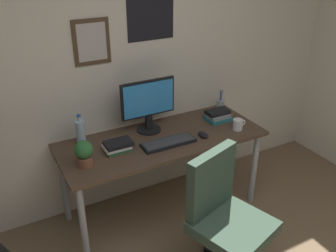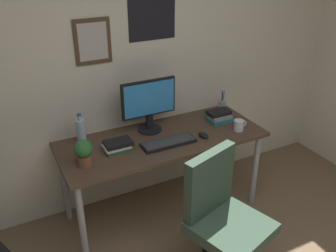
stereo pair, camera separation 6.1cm
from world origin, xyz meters
The scene contains 12 objects.
wall_back centered at (0.00, 2.15, 1.30)m, with size 4.40×0.10×2.60m.
desk centered at (0.16, 1.74, 0.65)m, with size 1.65×0.66×0.72m.
office_chair centered at (0.20, 0.94, 0.53)m, with size 0.58×0.59×0.95m.
monitor centered at (0.12, 1.91, 0.96)m, with size 0.46×0.20×0.43m.
keyboard centered at (0.16, 1.63, 0.74)m, with size 0.43×0.15×0.03m.
computer_mouse centered at (0.46, 1.60, 0.74)m, with size 0.06×0.11×0.04m.
water_bottle centered at (-0.44, 1.94, 0.83)m, with size 0.07×0.07×0.25m.
coffee_mug_near centered at (0.78, 1.57, 0.77)m, with size 0.12×0.08×0.09m.
potted_plant centered at (-0.50, 1.64, 0.83)m, with size 0.13×0.13×0.20m.
pen_cup centered at (0.88, 1.97, 0.78)m, with size 0.07×0.07×0.20m.
book_stack_left centered at (0.74, 1.80, 0.76)m, with size 0.21×0.16×0.09m.
book_stack_right centered at (-0.22, 1.72, 0.76)m, with size 0.21×0.15×0.08m.
Camera 2 is at (-0.98, -0.61, 2.16)m, focal length 39.85 mm.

